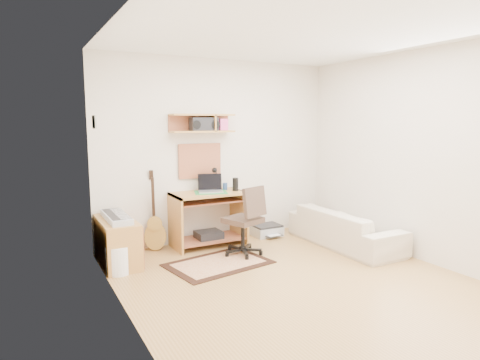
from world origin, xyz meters
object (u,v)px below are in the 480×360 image
cabinet (117,242)px  sofa (345,222)px  printer (267,230)px  desk (208,219)px  task_chair (243,220)px

cabinet → sofa: size_ratio=0.52×
printer → sofa: (0.69, -0.94, 0.26)m
desk → sofa: 1.90m
cabinet → printer: cabinet is taller
sofa → task_chair: bearing=78.0°
desk → cabinet: bearing=-172.3°
cabinet → printer: size_ratio=2.14×
task_chair → cabinet: (-1.51, 0.43, -0.19)m
task_chair → cabinet: task_chair is taller
cabinet → sofa: 3.05m
cabinet → sofa: sofa is taller
cabinet → sofa: bearing=-14.0°
desk → task_chair: bearing=-70.0°
task_chair → printer: size_ratio=2.19×
task_chair → desk: bearing=89.9°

